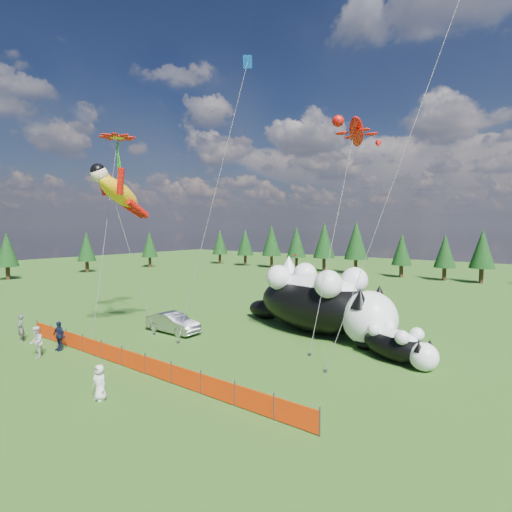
{
  "coord_description": "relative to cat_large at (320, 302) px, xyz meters",
  "views": [
    {
      "loc": [
        17.57,
        -15.33,
        7.49
      ],
      "look_at": [
        2.75,
        4.0,
        5.73
      ],
      "focal_mm": 28.0,
      "sensor_mm": 36.0,
      "label": 1
    }
  ],
  "objects": [
    {
      "name": "cat_large",
      "position": [
        0.0,
        0.0,
        0.0
      ],
      "size": [
        13.03,
        6.51,
        4.74
      ],
      "rotation": [
        0.0,
        0.0,
        -0.21
      ],
      "color": "black",
      "rests_on": "ground"
    },
    {
      "name": "spectator_a",
      "position": [
        -14.56,
        -13.85,
        -1.37
      ],
      "size": [
        0.72,
        0.56,
        1.76
      ],
      "primitive_type": "imported",
      "rotation": [
        0.0,
        0.0,
        -0.23
      ],
      "color": "#555459",
      "rests_on": "ground"
    },
    {
      "name": "spectator_c",
      "position": [
        -10.7,
        -13.24,
        -1.36
      ],
      "size": [
        1.11,
        0.67,
        1.8
      ],
      "primitive_type": "imported",
      "rotation": [
        0.0,
        0.0,
        0.13
      ],
      "color": "#121932",
      "rests_on": "ground"
    },
    {
      "name": "safety_fence",
      "position": [
        -4.24,
        -12.53,
        -1.75
      ],
      "size": [
        22.06,
        0.06,
        1.1
      ],
      "color": "#262626",
      "rests_on": "ground"
    },
    {
      "name": "ground",
      "position": [
        -4.24,
        -9.53,
        -2.25
      ],
      "size": [
        160.0,
        160.0,
        0.0
      ],
      "primitive_type": "plane",
      "color": "#12380A",
      "rests_on": "ground"
    },
    {
      "name": "spectator_e",
      "position": [
        -2.29,
        -15.64,
        -1.47
      ],
      "size": [
        0.8,
        0.56,
        1.57
      ],
      "primitive_type": "imported",
      "rotation": [
        0.0,
        0.0,
        0.08
      ],
      "color": "silver",
      "rests_on": "ground"
    },
    {
      "name": "superhero_kite",
      "position": [
        -10.36,
        -9.06,
        7.55
      ],
      "size": [
        4.89,
        5.15,
        11.85
      ],
      "color": "#EEA70C",
      "rests_on": "ground"
    },
    {
      "name": "gecko_kite",
      "position": [
        1.59,
        2.03,
        11.88
      ],
      "size": [
        4.32,
        9.89,
        15.84
      ],
      "color": "#BB0E09",
      "rests_on": "ground"
    },
    {
      "name": "festival_tents",
      "position": [
        6.76,
        30.47,
        -0.85
      ],
      "size": [
        50.0,
        3.2,
        2.8
      ],
      "primitive_type": null,
      "color": "white",
      "rests_on": "ground"
    },
    {
      "name": "cat_small",
      "position": [
        6.32,
        -2.71,
        -1.29
      ],
      "size": [
        5.34,
        3.38,
        2.02
      ],
      "rotation": [
        0.0,
        0.0,
        -0.39
      ],
      "color": "black",
      "rests_on": "ground"
    },
    {
      "name": "diamond_kite_a",
      "position": [
        -4.47,
        -2.89,
        15.86
      ],
      "size": [
        2.29,
        5.63,
        19.97
      ],
      "color": "blue",
      "rests_on": "ground"
    },
    {
      "name": "flower_kite",
      "position": [
        -12.63,
        -7.58,
        11.6
      ],
      "size": [
        4.82,
        5.94,
        14.9
      ],
      "color": "#BB0E09",
      "rests_on": "ground"
    },
    {
      "name": "tree_line",
      "position": [
        -4.24,
        35.47,
        1.75
      ],
      "size": [
        90.0,
        4.0,
        8.0
      ],
      "primitive_type": null,
      "color": "black",
      "rests_on": "ground"
    },
    {
      "name": "spectator_b",
      "position": [
        -10.39,
        -14.7,
        -1.35
      ],
      "size": [
        1.02,
        0.89,
        1.81
      ],
      "primitive_type": "imported",
      "rotation": [
        0.0,
        0.0,
        -0.52
      ],
      "color": "silver",
      "rests_on": "ground"
    },
    {
      "name": "car",
      "position": [
        -8.33,
        -6.28,
        -1.55
      ],
      "size": [
        4.3,
        1.57,
        1.41
      ],
      "primitive_type": "imported",
      "rotation": [
        0.0,
        0.0,
        1.59
      ],
      "color": "#A8A8AC",
      "rests_on": "ground"
    }
  ]
}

